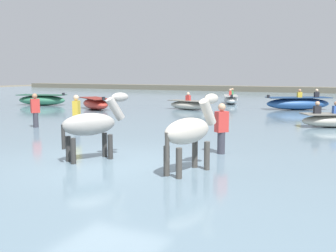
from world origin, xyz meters
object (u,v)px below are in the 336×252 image
object	(u,v)px
boat_far_inshore	(298,103)
person_spectator_far	(221,132)
boat_near_starboard	(42,100)
boat_far_offshore	(335,120)
boat_near_port	(188,105)
person_wading_close	(77,116)
person_onlooker_left	(35,113)
boat_mid_channel	(95,104)
boat_distant_west	(231,99)
horse_lead_grey	(92,126)
horse_trailing_pinto	(190,133)

from	to	relation	value
boat_far_inshore	person_spectator_far	size ratio (longest dim) A/B	2.35
boat_near_starboard	boat_far_offshore	world-z (taller)	boat_far_offshore
boat_near_port	person_wading_close	world-z (taller)	person_wading_close
person_onlooker_left	person_wading_close	xyz separation A→B (m)	(2.11, -0.11, 0.00)
boat_mid_channel	person_spectator_far	bearing A→B (deg)	-40.10
boat_near_starboard	boat_mid_channel	distance (m)	5.08
person_onlooker_left	person_spectator_far	world-z (taller)	same
person_onlooker_left	person_spectator_far	size ratio (longest dim) A/B	1.00
boat_distant_west	boat_near_port	world-z (taller)	boat_distant_west
person_onlooker_left	boat_near_starboard	bearing A→B (deg)	132.79
person_onlooker_left	horse_lead_grey	bearing A→B (deg)	-33.91
boat_near_port	person_wading_close	xyz separation A→B (m)	(-0.21, -9.76, 0.29)
boat_far_inshore	boat_far_offshore	bearing A→B (deg)	-71.46
boat_distant_west	boat_far_inshore	distance (m)	5.76
boat_far_offshore	boat_near_starboard	bearing A→B (deg)	170.47
boat_near_starboard	boat_far_inshore	bearing A→B (deg)	14.63
boat_mid_channel	boat_distant_west	bearing A→B (deg)	53.74
boat_distant_west	boat_near_port	distance (m)	5.77
horse_trailing_pinto	boat_near_port	bearing A→B (deg)	113.35
boat_far_inshore	person_spectator_far	xyz separation A→B (m)	(0.02, -14.06, 0.19)
person_onlooker_left	person_spectator_far	xyz separation A→B (m)	(8.10, -1.64, 0.00)
boat_far_inshore	boat_distant_west	bearing A→B (deg)	149.30
horse_lead_grey	boat_far_inshore	xyz separation A→B (m)	(2.55, 16.14, -0.46)
horse_trailing_pinto	boat_far_inshore	world-z (taller)	horse_trailing_pinto
boat_near_starboard	person_wading_close	distance (m)	12.92
boat_near_port	person_wading_close	bearing A→B (deg)	-91.24
boat_mid_channel	horse_trailing_pinto	bearing A→B (deg)	-46.10
boat_distant_west	person_wading_close	size ratio (longest dim) A/B	2.03
boat_near_starboard	person_spectator_far	bearing A→B (deg)	-32.21
boat_near_starboard	boat_distant_west	distance (m)	12.91
boat_mid_channel	person_spectator_far	distance (m)	14.10
horse_lead_grey	boat_near_starboard	xyz separation A→B (m)	(-13.22, 12.02, -0.48)
boat_near_starboard	boat_mid_channel	xyz separation A→B (m)	(5.01, -0.87, -0.02)
boat_mid_channel	person_spectator_far	xyz separation A→B (m)	(10.78, -9.08, 0.23)
person_wading_close	boat_distant_west	bearing A→B (deg)	86.23
boat_mid_channel	horse_lead_grey	bearing A→B (deg)	-53.65
horse_trailing_pinto	boat_mid_channel	world-z (taller)	horse_trailing_pinto
boat_near_starboard	boat_far_inshore	world-z (taller)	boat_far_inshore
boat_distant_west	person_spectator_far	xyz separation A→B (m)	(4.97, -17.00, 0.27)
person_onlooker_left	boat_near_port	bearing A→B (deg)	76.48
person_spectator_far	horse_trailing_pinto	bearing A→B (deg)	-89.66
horse_trailing_pinto	boat_far_offshore	distance (m)	9.36
horse_trailing_pinto	boat_mid_channel	size ratio (longest dim) A/B	0.62
boat_far_inshore	person_spectator_far	world-z (taller)	person_spectator_far
person_onlooker_left	horse_trailing_pinto	bearing A→B (deg)	-24.98
horse_trailing_pinto	boat_distant_west	distance (m)	19.78
horse_trailing_pinto	person_spectator_far	xyz separation A→B (m)	(-0.01, 2.14, -0.28)
horse_lead_grey	boat_distant_west	xyz separation A→B (m)	(-2.40, 19.08, -0.54)
horse_trailing_pinto	boat_distant_west	bearing A→B (deg)	104.60
boat_far_offshore	person_wading_close	bearing A→B (deg)	-147.34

